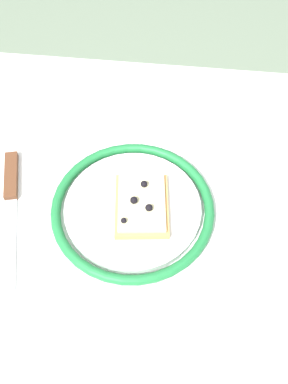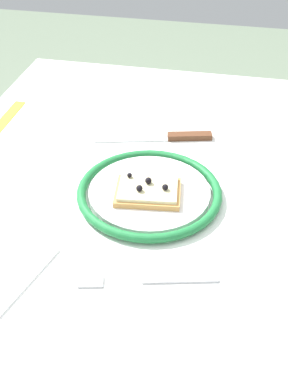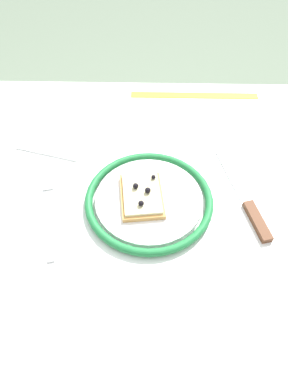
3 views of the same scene
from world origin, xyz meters
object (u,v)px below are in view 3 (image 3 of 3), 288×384
(fork, at_px, (49,214))
(measuring_tape, at_px, (194,95))
(knife, at_px, (250,208))
(pizza_slice_near, at_px, (142,195))
(plate, at_px, (149,200))
(dining_table, at_px, (157,213))
(napkin, at_px, (58,136))

(fork, distance_m, measuring_tape, 0.50)
(knife, bearing_deg, pizza_slice_near, 176.86)
(knife, relative_size, measuring_tape, 0.71)
(knife, relative_size, fork, 1.19)
(pizza_slice_near, height_order, fork, pizza_slice_near)
(plate, bearing_deg, pizza_slice_near, -179.90)
(dining_table, xyz_separation_m, knife, (0.18, -0.05, 0.09))
(plate, distance_m, fork, 0.19)
(pizza_slice_near, height_order, knife, pizza_slice_near)
(pizza_slice_near, relative_size, fork, 0.59)
(knife, distance_m, measuring_tape, 0.38)
(dining_table, bearing_deg, pizza_slice_near, -132.61)
(dining_table, distance_m, pizza_slice_near, 0.12)
(knife, bearing_deg, measuring_tape, 102.33)
(dining_table, bearing_deg, knife, -15.30)
(pizza_slice_near, bearing_deg, fork, -169.02)
(measuring_tape, bearing_deg, knife, -77.80)
(plate, distance_m, pizza_slice_near, 0.02)
(knife, xyz_separation_m, measuring_tape, (-0.08, 0.37, -0.00))
(measuring_tape, distance_m, napkin, 0.37)
(fork, height_order, napkin, same)
(plate, bearing_deg, knife, -3.37)
(napkin, bearing_deg, dining_table, -33.20)
(fork, bearing_deg, plate, 10.21)
(napkin, bearing_deg, measuring_tape, 27.02)
(plate, height_order, pizza_slice_near, pizza_slice_near)
(fork, height_order, measuring_tape, fork)
(fork, xyz_separation_m, napkin, (-0.02, 0.22, 0.00))
(measuring_tape, xyz_separation_m, napkin, (-0.33, -0.17, 0.00))
(fork, distance_m, napkin, 0.23)
(knife, bearing_deg, plate, 176.63)
(plate, height_order, fork, plate)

